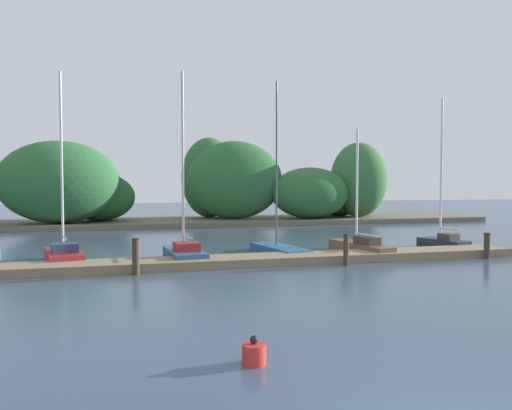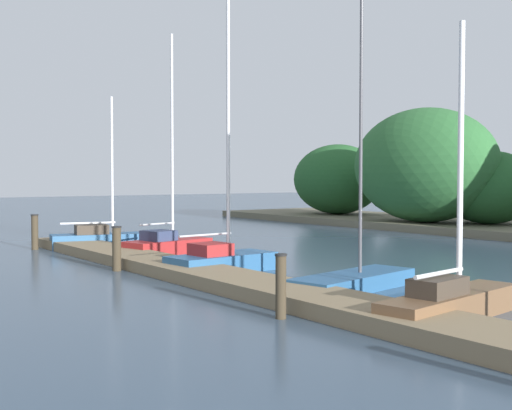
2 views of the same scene
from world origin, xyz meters
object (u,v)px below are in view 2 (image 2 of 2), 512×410
object	(u,v)px
mooring_piling_1	(117,248)
sailboat_3	(358,277)
sailboat_4	(454,299)
mooring_piling_0	(35,232)
sailboat_2	(224,257)
sailboat_1	(169,243)
sailboat_0	(108,238)
mooring_piling_2	(281,286)

from	to	relation	value
mooring_piling_1	sailboat_3	bearing A→B (deg)	29.08
sailboat_4	mooring_piling_0	distance (m)	18.07
sailboat_2	mooring_piling_0	size ratio (longest dim) A/B	5.92
sailboat_2	sailboat_3	xyz separation A→B (m)	(4.56, 1.12, -0.13)
sailboat_1	sailboat_4	xyz separation A→B (m)	(13.33, -0.65, -0.03)
sailboat_0	sailboat_4	distance (m)	16.97
sailboat_2	mooring_piling_2	world-z (taller)	sailboat_2
sailboat_4	sailboat_1	bearing A→B (deg)	78.00
sailboat_0	sailboat_3	size ratio (longest dim) A/B	0.74
mooring_piling_2	sailboat_1	bearing A→B (deg)	162.79
sailboat_0	sailboat_1	world-z (taller)	sailboat_1
sailboat_2	mooring_piling_1	size ratio (longest dim) A/B	6.02
sailboat_2	sailboat_4	bearing A→B (deg)	-94.42
sailboat_2	mooring_piling_2	xyz separation A→B (m)	(6.33, -2.70, 0.22)
sailboat_1	sailboat_2	distance (m)	5.05
sailboat_3	sailboat_0	bearing A→B (deg)	83.54
sailboat_2	mooring_piling_0	distance (m)	9.88
sailboat_0	mooring_piling_2	bearing A→B (deg)	-86.89
sailboat_3	mooring_piling_0	size ratio (longest dim) A/B	5.94
sailboat_0	sailboat_1	size ratio (longest dim) A/B	0.75
mooring_piling_0	mooring_piling_1	size ratio (longest dim) A/B	1.02
sailboat_0	sailboat_2	size ratio (longest dim) A/B	0.74
sailboat_1	sailboat_4	world-z (taller)	sailboat_1
mooring_piling_0	mooring_piling_1	xyz separation A→B (m)	(7.44, 0.17, -0.01)
sailboat_0	sailboat_1	bearing A→B (deg)	-63.56
sailboat_4	mooring_piling_1	xyz separation A→B (m)	(-10.40, -2.71, 0.28)
sailboat_1	mooring_piling_0	bearing A→B (deg)	115.52
sailboat_1	sailboat_0	bearing A→B (deg)	90.81
sailboat_1	mooring_piling_0	size ratio (longest dim) A/B	5.83
sailboat_1	mooring_piling_1	world-z (taller)	sailboat_1
sailboat_0	mooring_piling_1	distance (m)	7.04
sailboat_1	mooring_piling_2	world-z (taller)	sailboat_1
sailboat_0	mooring_piling_0	bearing A→B (deg)	175.15
sailboat_4	mooring_piling_0	xyz separation A→B (m)	(-17.84, -2.88, 0.29)
mooring_piling_0	mooring_piling_2	distance (m)	15.82
sailboat_4	mooring_piling_2	xyz separation A→B (m)	(-2.02, -2.85, 0.26)
sailboat_0	mooring_piling_1	bearing A→B (deg)	-97.68
sailboat_1	mooring_piling_0	world-z (taller)	sailboat_1
sailboat_0	sailboat_3	distance (m)	13.25
mooring_piling_0	mooring_piling_1	distance (m)	7.44
sailboat_0	sailboat_1	xyz separation A→B (m)	(3.65, 0.86, 0.05)
sailboat_2	sailboat_3	size ratio (longest dim) A/B	1.00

